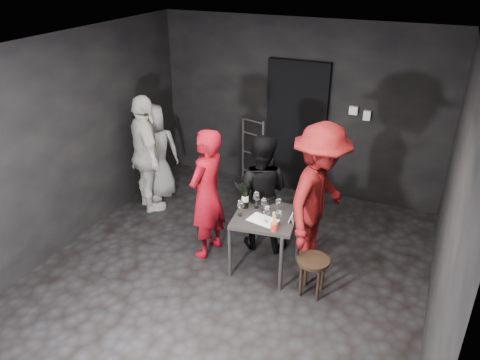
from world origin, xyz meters
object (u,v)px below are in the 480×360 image
at_px(stool, 313,266).
at_px(wine_bottle, 245,198).
at_px(bystander_cream, 145,145).
at_px(tasting_table, 265,223).
at_px(bystander_grey, 155,152).
at_px(hand_truck, 252,175).
at_px(server_red, 206,186).
at_px(woman_black, 260,190).
at_px(breadstick_cup, 274,222).
at_px(man_maroon, 320,182).

height_order(stool, wine_bottle, wine_bottle).
bearing_deg(bystander_cream, tasting_table, -157.89).
xyz_separation_m(bystander_cream, wine_bottle, (1.83, -0.62, -0.16)).
relative_size(stool, bystander_grey, 0.31).
relative_size(tasting_table, bystander_cream, 0.36).
height_order(hand_truck, server_red, server_red).
distance_m(server_red, woman_black, 0.71).
bearing_deg(breadstick_cup, man_maroon, 60.63).
xyz_separation_m(server_red, wine_bottle, (0.50, 0.05, -0.08)).
distance_m(woman_black, man_maroon, 0.87).
height_order(tasting_table, woman_black, woman_black).
xyz_separation_m(server_red, bystander_grey, (-1.45, 1.06, -0.20)).
height_order(hand_truck, man_maroon, man_maroon).
distance_m(hand_truck, wine_bottle, 2.14).
bearing_deg(bystander_grey, tasting_table, 113.42).
bearing_deg(hand_truck, server_red, -69.10).
distance_m(woman_black, breadstick_cup, 0.86).
relative_size(tasting_table, breadstick_cup, 3.02).
bearing_deg(server_red, woman_black, 134.66).
relative_size(wine_bottle, breadstick_cup, 1.32).
distance_m(man_maroon, wine_bottle, 0.91).
xyz_separation_m(hand_truck, tasting_table, (1.00, -1.99, 0.44)).
bearing_deg(man_maroon, tasting_table, 129.09).
height_order(stool, man_maroon, man_maroon).
distance_m(wine_bottle, breadstick_cup, 0.60).
relative_size(tasting_table, man_maroon, 0.33).
distance_m(stool, woman_black, 1.22).
xyz_separation_m(tasting_table, breadstick_cup, (0.20, -0.26, 0.21)).
relative_size(tasting_table, woman_black, 0.46).
bearing_deg(man_maroon, hand_truck, 50.28).
distance_m(tasting_table, stool, 0.75).
xyz_separation_m(hand_truck, bystander_cream, (-1.13, -1.29, 0.83)).
bearing_deg(tasting_table, stool, -18.95).
relative_size(hand_truck, wine_bottle, 3.50).
height_order(tasting_table, breadstick_cup, breadstick_cup).
height_order(server_red, wine_bottle, server_red).
distance_m(tasting_table, bystander_grey, 2.49).
distance_m(hand_truck, bystander_grey, 1.63).
bearing_deg(woman_black, tasting_table, 109.94).
bearing_deg(wine_bottle, tasting_table, -14.75).
height_order(bystander_cream, bystander_grey, bystander_cream).
distance_m(woman_black, wine_bottle, 0.39).
bearing_deg(bystander_grey, man_maroon, 124.13).
height_order(stool, bystander_cream, bystander_cream).
bearing_deg(bystander_grey, woman_black, 121.84).
relative_size(server_red, bystander_cream, 0.92).
xyz_separation_m(server_red, man_maroon, (1.33, 0.30, 0.20)).
xyz_separation_m(woman_black, man_maroon, (0.79, -0.13, 0.34)).
height_order(bystander_cream, breadstick_cup, bystander_cream).
bearing_deg(woman_black, man_maroon, 162.32).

